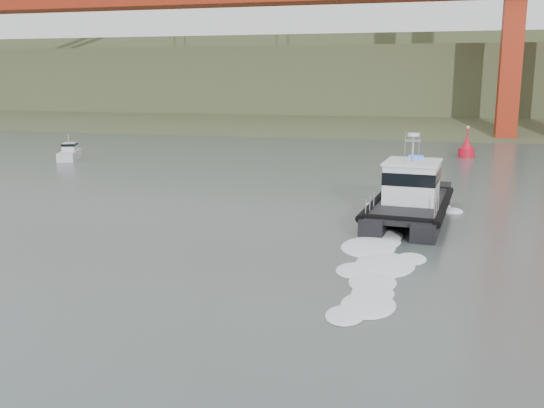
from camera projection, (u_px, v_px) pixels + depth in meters
The scene contains 5 objects.
ground at pixel (256, 306), 25.47m from camera, with size 400.00×400.00×0.00m, color #465450.
headlands at pixel (401, 88), 142.98m from camera, with size 500.00×105.36×27.12m.
patrol_boat at pixel (410, 197), 40.91m from camera, with size 5.65×12.76×6.01m.
motorboat at pixel (70, 153), 70.81m from camera, with size 3.68×5.72×2.99m.
nav_buoy at pixel (467, 149), 72.57m from camera, with size 1.91×1.91×3.98m.
Camera 1 is at (6.64, -23.12, 9.44)m, focal length 40.00 mm.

